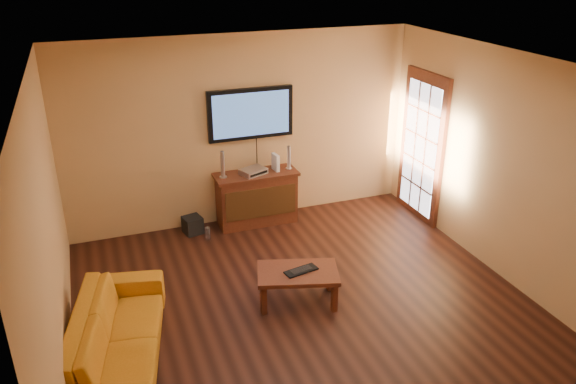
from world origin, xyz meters
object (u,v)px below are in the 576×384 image
speaker_left (223,166)px  av_receiver (253,171)px  media_console (257,198)px  game_console (276,162)px  subwoofer (193,225)px  coffee_table (298,276)px  television (251,114)px  bottle (208,233)px  sofa (115,328)px  keyboard (301,270)px  speaker_right (289,158)px

speaker_left → av_receiver: size_ratio=1.09×
media_console → av_receiver: av_receiver is taller
game_console → subwoofer: bearing=174.0°
coffee_table → television: bearing=85.8°
media_console → bottle: bearing=-161.0°
coffee_table → av_receiver: av_receiver is taller
coffee_table → media_console: bearing=85.4°
subwoofer → bottle: bearing=-74.2°
sofa → coffee_table: bearing=-68.6°
television → subwoofer: bearing=-168.8°
coffee_table → speaker_left: 2.20m
media_console → keyboard: 2.09m
sofa → speaker_right: 3.65m
av_receiver → speaker_right: bearing=-19.0°
media_console → bottle: 0.90m
sofa → keyboard: bearing=-69.1°
coffee_table → game_console: bearing=77.4°
av_receiver → keyboard: (-0.09, -2.08, -0.41)m
speaker_right → keyboard: (-0.63, -2.10, -0.52)m
game_console → sofa: bearing=-142.1°
sofa → av_receiver: bearing=-29.6°
subwoofer → av_receiver: bearing=-13.6°
game_console → bottle: 1.39m
sofa → game_console: size_ratio=8.19×
media_console → sofa: 3.25m
game_console → keyboard: bearing=-108.2°
speaker_right → subwoofer: 1.67m
media_console → subwoofer: 0.99m
av_receiver → keyboard: av_receiver is taller
subwoofer → keyboard: 2.26m
game_console → keyboard: game_console is taller
media_console → speaker_left: 0.74m
sofa → speaker_left: speaker_left is taller
av_receiver → keyboard: 2.12m
speaker_left → av_receiver: 0.45m
speaker_left → television: bearing=20.5°
television → game_console: 0.78m
game_console → television: bearing=143.1°
subwoofer → media_console: bearing=-12.9°
sofa → media_console: bearing=-30.1°
bottle → television: bearing=30.1°
coffee_table → subwoofer: bearing=110.8°
coffee_table → keyboard: 0.08m
coffee_table → sofa: sofa is taller
av_receiver → bottle: av_receiver is taller
media_console → speaker_right: 0.74m
sofa → speaker_left: (1.69, 2.43, 0.56)m
sofa → game_console: (2.47, 2.43, 0.51)m
sofa → subwoofer: bearing=-14.8°
sofa → speaker_left: size_ratio=5.24×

